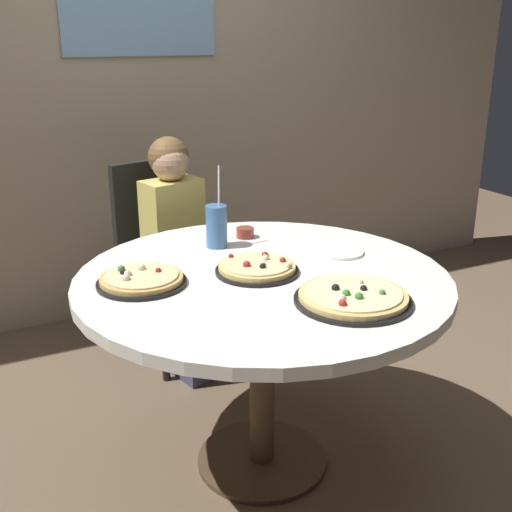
# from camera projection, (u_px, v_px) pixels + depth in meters

# --- Properties ---
(ground_plane) EXTENTS (8.00, 8.00, 0.00)m
(ground_plane) POSITION_uv_depth(u_px,v_px,m) (262.00, 461.00, 2.37)
(ground_plane) COLOR brown
(wall_with_window) EXTENTS (5.20, 0.14, 2.90)m
(wall_with_window) POSITION_uv_depth(u_px,v_px,m) (119.00, 45.00, 3.27)
(wall_with_window) COLOR tan
(wall_with_window) RESTS_ON ground_plane
(dining_table) EXTENTS (1.26, 1.26, 0.75)m
(dining_table) POSITION_uv_depth(u_px,v_px,m) (263.00, 300.00, 2.15)
(dining_table) COLOR silver
(dining_table) RESTS_ON ground_plane
(chair_wooden) EXTENTS (0.48, 0.48, 0.95)m
(chair_wooden) POSITION_uv_depth(u_px,v_px,m) (163.00, 250.00, 3.04)
(chair_wooden) COLOR black
(chair_wooden) RESTS_ON ground_plane
(diner_child) EXTENTS (0.33, 0.43, 1.08)m
(diner_child) POSITION_uv_depth(u_px,v_px,m) (184.00, 269.00, 2.92)
(diner_child) COLOR #3F4766
(diner_child) RESTS_ON ground_plane
(pizza_veggie) EXTENTS (0.28, 0.28, 0.05)m
(pizza_veggie) POSITION_uv_depth(u_px,v_px,m) (257.00, 268.00, 2.13)
(pizza_veggie) COLOR black
(pizza_veggie) RESTS_ON dining_table
(pizza_cheese) EXTENTS (0.29, 0.29, 0.05)m
(pizza_cheese) POSITION_uv_depth(u_px,v_px,m) (141.00, 280.00, 2.03)
(pizza_cheese) COLOR black
(pizza_cheese) RESTS_ON dining_table
(pizza_pepperoni) EXTENTS (0.36, 0.36, 0.05)m
(pizza_pepperoni) POSITION_uv_depth(u_px,v_px,m) (353.00, 297.00, 1.90)
(pizza_pepperoni) COLOR black
(pizza_pepperoni) RESTS_ON dining_table
(soda_cup) EXTENTS (0.08, 0.08, 0.31)m
(soda_cup) POSITION_uv_depth(u_px,v_px,m) (217.00, 226.00, 2.37)
(soda_cup) COLOR #3F72B2
(soda_cup) RESTS_ON dining_table
(sauce_bowl) EXTENTS (0.07, 0.07, 0.04)m
(sauce_bowl) POSITION_uv_depth(u_px,v_px,m) (245.00, 233.00, 2.49)
(sauce_bowl) COLOR brown
(sauce_bowl) RESTS_ON dining_table
(plate_small) EXTENTS (0.18, 0.18, 0.01)m
(plate_small) POSITION_uv_depth(u_px,v_px,m) (339.00, 252.00, 2.32)
(plate_small) COLOR white
(plate_small) RESTS_ON dining_table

